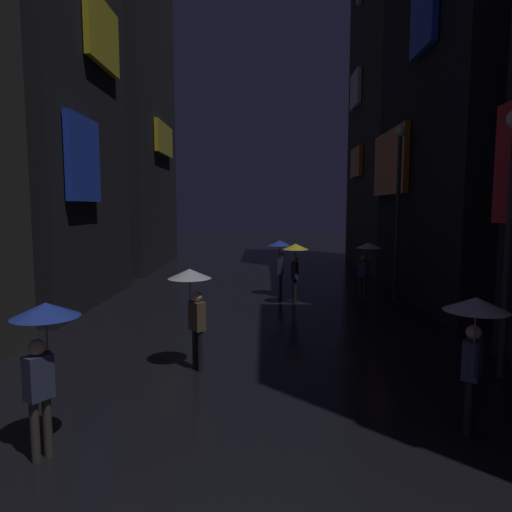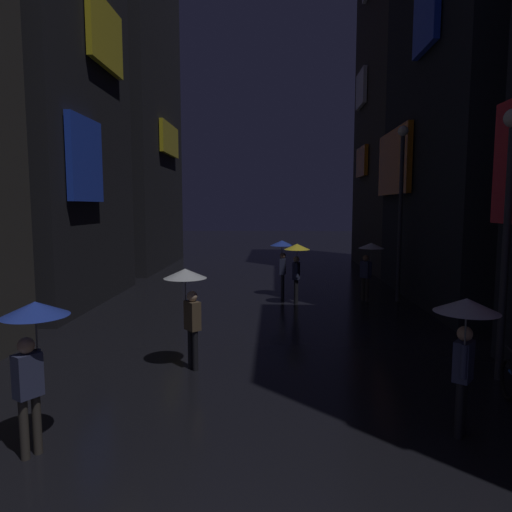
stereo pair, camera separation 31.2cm
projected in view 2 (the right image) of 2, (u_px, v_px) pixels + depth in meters
building_left_mid at (37, 41)px, 15.38m from camera, size 4.25×7.22×17.94m
building_left_far at (127, 52)px, 24.77m from camera, size 4.25×8.73×23.53m
building_right_mid at (474, 93)px, 15.85m from camera, size 4.25×8.98×14.63m
building_right_far at (406, 83)px, 24.08m from camera, size 4.25×8.15×19.82m
pedestrian_midstreet_left_yellow at (297, 257)px, 15.82m from camera, size 0.90×0.90×2.12m
pedestrian_near_crossing_clear at (465, 329)px, 6.51m from camera, size 0.90×0.90×2.12m
pedestrian_midstreet_centre_clear at (188, 290)px, 9.47m from camera, size 0.90×0.90×2.12m
pedestrian_far_right_blue at (282, 252)px, 17.27m from camera, size 0.90×0.90×2.12m
pedestrian_foreground_right_clear at (369, 255)px, 16.23m from camera, size 0.90×0.90×2.12m
pedestrian_foreground_left_blue at (33, 335)px, 6.18m from camera, size 0.90×0.90×2.12m
streetlamp_right_far at (401, 195)px, 16.03m from camera, size 0.36×0.36×6.18m
streetlamp_right_near at (508, 212)px, 8.67m from camera, size 0.36×0.36×5.23m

